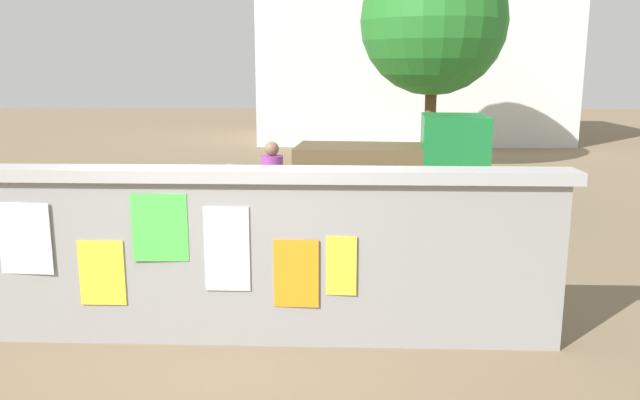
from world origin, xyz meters
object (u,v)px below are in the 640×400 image
Objects in this scene: person_bystander at (232,216)px; person_walking at (272,182)px; tree_roadside at (433,22)px; auto_rickshaw_truck at (401,164)px; bicycle_near at (50,261)px; motorcycle at (417,253)px; bicycle_far at (167,207)px.

person_walking is at bearing 84.18° from person_bystander.
auto_rickshaw_truck is at bearing -103.22° from tree_roadside.
bicycle_near is 12.13m from tree_roadside.
bicycle_near is (-4.57, -0.19, -0.10)m from motorcycle.
motorcycle is 0.32× the size of tree_roadside.
person_bystander is (2.31, -0.10, 0.62)m from bicycle_near.
tree_roadside is at bearing 81.85° from motorcycle.
bicycle_far is (0.59, 3.20, 0.00)m from bicycle_near.
person_walking is (-2.20, -2.55, 0.09)m from auto_rickshaw_truck.
auto_rickshaw_truck is at bearing 87.83° from motorcycle.
person_walking is at bearing 135.51° from motorcycle.
bicycle_near is 3.41m from person_walking.
motorcycle is at bearing -92.17° from auto_rickshaw_truck.
auto_rickshaw_truck reaches higher than motorcycle.
bicycle_far is 0.29× the size of tree_roadside.
person_walking is (1.96, -1.01, 0.62)m from bicycle_far.
bicycle_far is 3.77m from person_bystander.
bicycle_near is at bearing -135.05° from auto_rickshaw_truck.
tree_roadside is at bearing 66.20° from person_walking.
person_walking is 0.28× the size of tree_roadside.
bicycle_far is (-4.15, -1.54, -0.54)m from auto_rickshaw_truck.
person_bystander is at bearing -109.99° from tree_roadside.
bicycle_near is 2.39m from person_bystander.
person_walking is (-2.03, 1.99, 0.52)m from motorcycle.
tree_roadside is at bearing 59.05° from bicycle_near.
motorcycle is 4.58m from bicycle_near.
bicycle_far is 1.04× the size of person_bystander.
auto_rickshaw_truck is 2.29× the size of person_bystander.
bicycle_far is at bearing 79.58° from bicycle_near.
motorcycle is 1.16× the size of person_walking.
tree_roadside is at bearing 70.01° from person_bystander.
auto_rickshaw_truck reaches higher than person_bystander.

